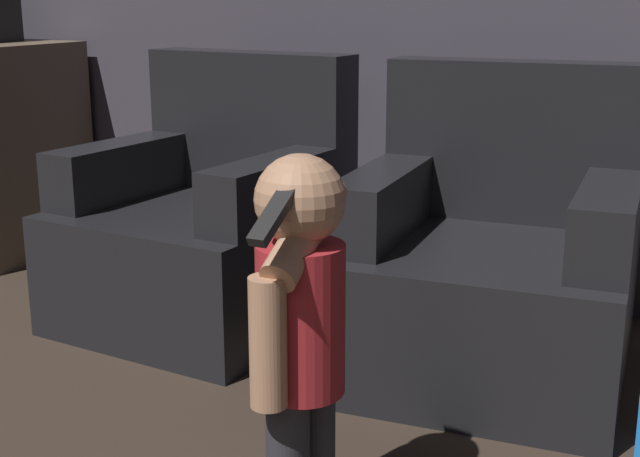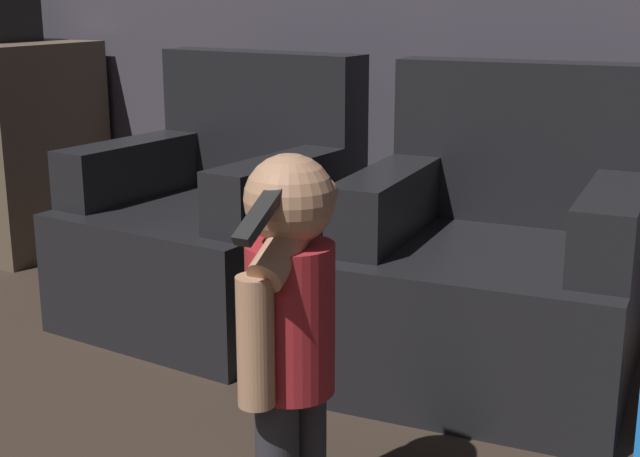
# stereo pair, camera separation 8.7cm
# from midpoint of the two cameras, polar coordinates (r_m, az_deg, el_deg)

# --- Properties ---
(armchair_left) EXTENTS (0.86, 0.87, 0.92)m
(armchair_left) POSITION_cam_midpoint_polar(r_m,az_deg,el_deg) (3.16, -7.94, -0.06)
(armchair_left) COLOR black
(armchair_left) RESTS_ON ground_plane
(armchair_right) EXTENTS (0.88, 0.88, 0.92)m
(armchair_right) POSITION_cam_midpoint_polar(r_m,az_deg,el_deg) (2.73, 10.07, -2.53)
(armchair_right) COLOR black
(armchair_right) RESTS_ON ground_plane
(person_toddler) EXTENTS (0.18, 0.33, 0.82)m
(person_toddler) POSITION_cam_midpoint_polar(r_m,az_deg,el_deg) (1.80, -2.74, -5.86)
(person_toddler) COLOR #28282D
(person_toddler) RESTS_ON ground_plane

